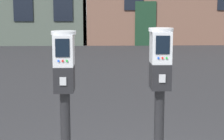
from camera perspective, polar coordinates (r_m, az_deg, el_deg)
parking_meter_near_kerb at (r=3.38m, az=-7.09°, el=-2.08°), size 0.22×0.25×1.50m
parking_meter_twin_adjacent at (r=3.42m, az=7.17°, el=-1.70°), size 0.22×0.25×1.52m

